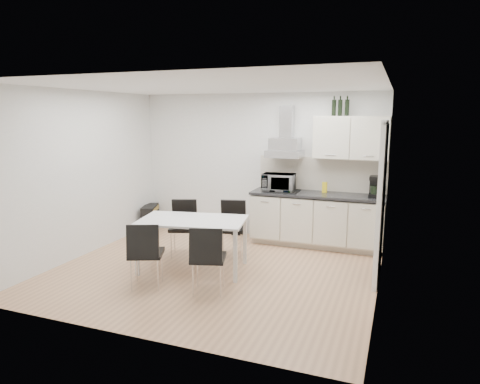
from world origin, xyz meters
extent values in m
plane|color=tan|center=(0.00, 0.00, 0.00)|extent=(4.50, 4.50, 0.00)
cube|color=white|center=(0.00, 2.00, 1.30)|extent=(4.50, 0.10, 2.60)
cube|color=white|center=(0.00, -2.00, 1.30)|extent=(4.50, 0.10, 2.60)
cube|color=white|center=(-2.25, 0.00, 1.30)|extent=(0.10, 4.00, 2.60)
cube|color=white|center=(2.25, 0.00, 1.30)|extent=(0.10, 4.00, 2.60)
plane|color=white|center=(0.00, 0.00, 2.60)|extent=(4.50, 4.50, 0.00)
cube|color=white|center=(2.21, 0.55, 1.05)|extent=(0.08, 1.04, 2.10)
cube|color=beige|center=(1.15, 1.74, 0.05)|extent=(2.16, 0.52, 0.10)
cube|color=beige|center=(1.15, 1.70, 0.48)|extent=(2.20, 0.60, 0.76)
cube|color=#262629|center=(1.15, 1.69, 0.90)|extent=(2.22, 0.64, 0.04)
cube|color=beige|center=(1.15, 1.99, 1.21)|extent=(2.20, 0.02, 0.58)
cube|color=beige|center=(1.65, 1.82, 1.85)|extent=(1.20, 0.35, 0.70)
cube|color=silver|center=(0.55, 1.78, 1.65)|extent=(0.60, 0.46, 0.30)
cube|color=silver|center=(0.55, 1.89, 2.10)|extent=(0.22, 0.20, 0.55)
imported|color=silver|center=(0.48, 1.68, 1.10)|extent=(0.56, 0.34, 0.37)
cube|color=yellow|center=(1.25, 1.80, 1.01)|extent=(0.08, 0.04, 0.18)
cylinder|color=brown|center=(2.08, 1.65, 0.98)|extent=(0.04, 0.04, 0.11)
cylinder|color=#4C6626|center=(2.14, 1.65, 0.98)|extent=(0.04, 0.04, 0.11)
cylinder|color=black|center=(1.35, 1.82, 2.36)|extent=(0.07, 0.07, 0.32)
cylinder|color=black|center=(1.45, 1.82, 2.36)|extent=(0.07, 0.07, 0.32)
cylinder|color=black|center=(1.56, 1.82, 2.36)|extent=(0.07, 0.07, 0.32)
cube|color=white|center=(-0.31, -0.05, 0.73)|extent=(1.62, 1.11, 0.03)
cube|color=white|center=(-0.93, -0.55, 0.36)|extent=(0.06, 0.06, 0.72)
cube|color=white|center=(0.45, -0.30, 0.36)|extent=(0.06, 0.06, 0.72)
cube|color=white|center=(-1.06, 0.19, 0.36)|extent=(0.06, 0.06, 0.72)
cube|color=white|center=(0.31, 0.44, 0.36)|extent=(0.06, 0.06, 0.72)
cube|color=black|center=(-2.11, 1.65, 0.24)|extent=(0.41, 0.61, 0.47)
cube|color=gold|center=(-1.99, 1.65, 0.40)|extent=(0.18, 0.48, 0.08)
cube|color=black|center=(-0.38, 1.90, 0.16)|extent=(0.22, 0.20, 0.31)
camera|label=1|loc=(2.43, -5.36, 2.22)|focal=32.00mm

